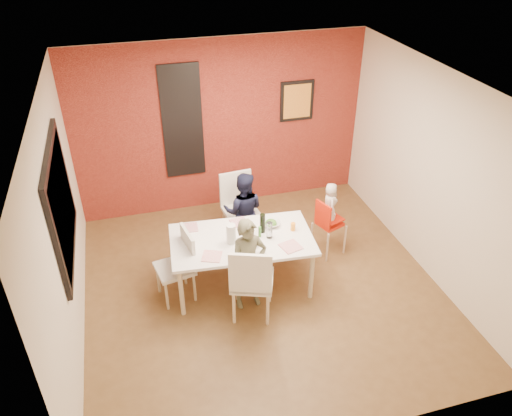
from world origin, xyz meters
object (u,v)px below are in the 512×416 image
object	(u,v)px
dining_table	(242,243)
chair_left	(181,262)
chair_near	(251,280)
child_near	(249,265)
high_chair	(328,222)
chair_far	(239,203)
toddler	(330,204)
paper_towel_roll	(231,234)
wine_bottle	(262,223)
child_far	(243,211)

from	to	relation	value
dining_table	chair_left	xyz separation A→B (m)	(-0.78, 0.01, -0.14)
chair_near	child_near	distance (m)	0.25
chair_near	high_chair	bearing A→B (deg)	-124.25
chair_far	chair_left	distance (m)	1.46
chair_left	toddler	world-z (taller)	toddler
child_near	toddler	xyz separation A→B (m)	(1.35, 0.73, 0.19)
chair_far	paper_towel_roll	xyz separation A→B (m)	(-0.37, -1.12, 0.29)
paper_towel_roll	child_near	bearing A→B (deg)	-68.35
chair_far	high_chair	bearing A→B (deg)	-39.14
chair_far	toddler	size ratio (longest dim) A/B	1.69
dining_table	toddler	world-z (taller)	toddler
chair_left	paper_towel_roll	distance (m)	0.72
toddler	wine_bottle	world-z (taller)	toddler
dining_table	child_far	world-z (taller)	child_far
chair_near	chair_left	size ratio (longest dim) A/B	1.12
high_chair	wine_bottle	xyz separation A→B (m)	(-1.03, -0.28, 0.35)
child_far	toddler	bearing A→B (deg)	175.85
child_far	chair_far	bearing A→B (deg)	-69.34
toddler	wine_bottle	xyz separation A→B (m)	(-1.05, -0.29, 0.06)
dining_table	chair_left	distance (m)	0.80
chair_far	wine_bottle	world-z (taller)	chair_far
high_chair	chair_left	bearing A→B (deg)	79.21
dining_table	child_near	world-z (taller)	child_near
chair_near	paper_towel_roll	distance (m)	0.65
dining_table	child_far	xyz separation A→B (m)	(0.23, 0.82, -0.08)
child_near	chair_near	bearing A→B (deg)	-102.60
chair_near	child_near	xyz separation A→B (m)	(0.03, 0.25, 0.03)
high_chair	child_near	distance (m)	1.52
wine_bottle	high_chair	bearing A→B (deg)	15.07
child_near	toddler	world-z (taller)	child_near
dining_table	wine_bottle	size ratio (longest dim) A/B	7.03
child_near	dining_table	bearing A→B (deg)	82.78
chair_near	toddler	xyz separation A→B (m)	(1.38, 0.98, 0.22)
dining_table	chair_far	xyz separation A→B (m)	(0.22, 1.07, -0.10)
dining_table	toddler	distance (m)	1.39
chair_far	child_near	size ratio (longest dim) A/B	0.83
high_chair	toddler	xyz separation A→B (m)	(0.02, 0.01, 0.29)
chair_far	high_chair	world-z (taller)	chair_far
child_far	paper_towel_roll	xyz separation A→B (m)	(-0.38, -0.87, 0.27)
child_near	paper_towel_roll	bearing A→B (deg)	106.58
chair_near	chair_left	xyz separation A→B (m)	(-0.74, 0.64, -0.06)
chair_left	toddler	bearing A→B (deg)	88.81
chair_far	child_near	xyz separation A→B (m)	(-0.24, -1.45, 0.04)
child_near	paper_towel_roll	xyz separation A→B (m)	(-0.13, 0.33, 0.25)
wine_bottle	chair_far	bearing A→B (deg)	93.64
toddler	wine_bottle	bearing A→B (deg)	114.62
toddler	paper_towel_roll	world-z (taller)	toddler
child_far	wine_bottle	world-z (taller)	child_far
child_far	paper_towel_roll	world-z (taller)	child_far
child_far	toddler	xyz separation A→B (m)	(1.10, -0.46, 0.22)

